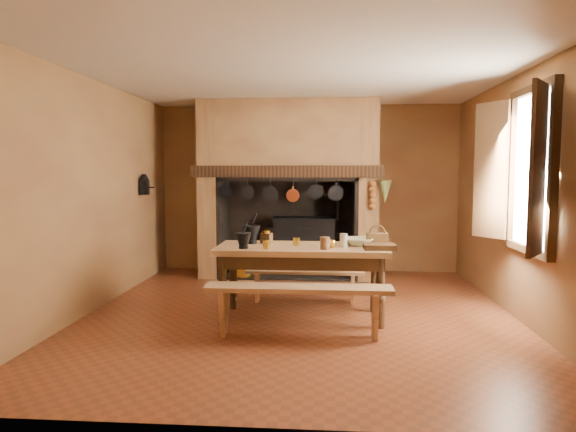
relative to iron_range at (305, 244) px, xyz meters
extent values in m
plane|color=brown|center=(0.04, -2.45, -0.48)|extent=(5.50, 5.50, 0.00)
plane|color=silver|center=(0.04, -2.45, 2.32)|extent=(5.50, 5.50, 0.00)
cube|color=olive|center=(0.04, 0.30, 0.92)|extent=(5.00, 0.02, 2.80)
cube|color=olive|center=(-2.46, -2.45, 0.92)|extent=(0.02, 5.50, 2.80)
cube|color=olive|center=(2.54, -2.45, 0.92)|extent=(0.02, 5.50, 2.80)
cube|color=olive|center=(0.04, -5.20, 0.92)|extent=(5.00, 0.02, 2.80)
cube|color=olive|center=(-1.51, -0.15, 0.92)|extent=(0.30, 0.90, 2.80)
cube|color=olive|center=(0.99, -0.15, 0.92)|extent=(0.30, 0.90, 2.80)
cube|color=olive|center=(-0.26, -0.15, 1.72)|extent=(2.20, 0.90, 1.20)
cube|color=black|center=(-0.26, -0.55, 1.21)|extent=(2.95, 0.22, 0.18)
cube|color=black|center=(-0.26, 0.27, 0.32)|extent=(2.20, 0.06, 1.60)
cube|color=black|center=(-0.26, -0.15, -0.47)|extent=(2.20, 0.90, 0.02)
cube|color=black|center=(-0.01, 0.00, -0.03)|extent=(1.00, 0.50, 0.90)
cube|color=black|center=(-0.01, -0.02, 0.44)|extent=(1.04, 0.54, 0.04)
cube|color=black|center=(-0.01, -0.26, 0.07)|extent=(0.35, 0.02, 0.45)
cylinder|color=black|center=(0.54, 0.00, 0.77)|extent=(0.10, 0.10, 0.70)
cylinder|color=gold|center=(-0.16, -0.28, 0.07)|extent=(0.03, 0.03, 0.03)
cylinder|color=gold|center=(0.14, -0.28, 0.07)|extent=(0.03, 0.03, 0.03)
cylinder|color=gold|center=(-1.01, -0.15, -0.38)|extent=(0.40, 0.40, 0.20)
cylinder|color=gold|center=(-0.96, -0.40, -0.39)|extent=(0.34, 0.34, 0.18)
cube|color=black|center=(-1.21, -0.05, -0.40)|extent=(0.18, 0.18, 0.16)
cone|color=#626931|center=(1.22, -0.66, 0.90)|extent=(0.20, 0.20, 0.35)
cube|color=white|center=(2.52, -2.85, 1.22)|extent=(0.02, 1.00, 1.60)
cube|color=#331F10|center=(2.49, -2.85, 2.06)|extent=(0.08, 1.16, 0.08)
cube|color=#331F10|center=(2.49, -2.85, 0.38)|extent=(0.08, 1.16, 0.08)
cube|color=#331F10|center=(2.29, -3.53, 1.22)|extent=(0.29, 0.39, 1.60)
cube|color=#331F10|center=(2.29, -2.17, 1.22)|extent=(0.29, 0.39, 1.60)
cube|color=black|center=(-2.38, -0.90, 0.97)|extent=(0.12, 0.12, 0.22)
cone|color=black|center=(-2.38, -0.90, 1.12)|extent=(0.16, 0.16, 0.10)
cylinder|color=black|center=(-2.29, -0.90, 0.97)|extent=(0.12, 0.02, 0.02)
cube|color=#A26F4A|center=(0.08, -2.62, 0.32)|extent=(1.93, 0.86, 0.06)
cube|color=#331F10|center=(0.08, -2.62, 0.21)|extent=(1.80, 0.73, 0.15)
cylinder|color=#331F10|center=(-0.78, -2.94, -0.10)|extent=(0.10, 0.10, 0.77)
cylinder|color=#331F10|center=(0.94, -2.94, -0.10)|extent=(0.10, 0.10, 0.77)
cylinder|color=#331F10|center=(-0.78, -2.29, -0.10)|extent=(0.10, 0.10, 0.77)
cylinder|color=#331F10|center=(0.94, -2.29, -0.10)|extent=(0.10, 0.10, 0.77)
cube|color=#A26F4A|center=(0.08, -3.33, 0.02)|extent=(1.89, 0.33, 0.05)
cube|color=#A26F4A|center=(0.08, -1.93, -0.08)|extent=(1.51, 0.26, 0.04)
cylinder|color=black|center=(-0.52, -2.46, 0.37)|extent=(0.13, 0.13, 0.04)
cone|color=black|center=(-0.52, -2.46, 0.48)|extent=(0.21, 0.21, 0.18)
cylinder|color=black|center=(-0.50, -2.46, 0.63)|extent=(0.09, 0.03, 0.17)
cylinder|color=black|center=(-0.56, -2.86, 0.37)|extent=(0.10, 0.10, 0.03)
cone|color=black|center=(-0.56, -2.86, 0.46)|extent=(0.17, 0.17, 0.14)
cylinder|color=black|center=(-0.54, -2.86, 0.58)|extent=(0.07, 0.04, 0.14)
cube|color=#331F10|center=(-0.35, -2.42, 0.41)|extent=(0.15, 0.15, 0.12)
cylinder|color=gold|center=(-0.35, -2.42, 0.49)|extent=(0.09, 0.09, 0.03)
cylinder|color=black|center=(-0.30, -2.42, 0.52)|extent=(0.10, 0.04, 0.03)
cylinder|color=gold|center=(-0.30, -2.86, 0.40)|extent=(0.11, 0.11, 0.09)
cylinder|color=gold|center=(0.01, -2.58, 0.40)|extent=(0.10, 0.10, 0.09)
imported|color=#B4B28A|center=(0.71, -2.52, 0.40)|extent=(0.42, 0.42, 0.09)
cylinder|color=brown|center=(0.34, -2.85, 0.42)|extent=(0.13, 0.13, 0.13)
cylinder|color=beige|center=(0.55, -2.66, 0.43)|extent=(0.10, 0.10, 0.15)
cube|color=#493015|center=(0.95, -2.45, 0.42)|extent=(0.25, 0.18, 0.14)
torus|color=#493015|center=(0.95, -2.45, 0.49)|extent=(0.19, 0.02, 0.19)
cube|color=#331F10|center=(0.94, -2.81, 0.38)|extent=(0.35, 0.25, 0.06)
imported|color=gold|center=(0.41, -2.73, 0.40)|extent=(0.14, 0.14, 0.09)
camera|label=1|loc=(0.36, -8.42, 1.19)|focal=32.00mm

